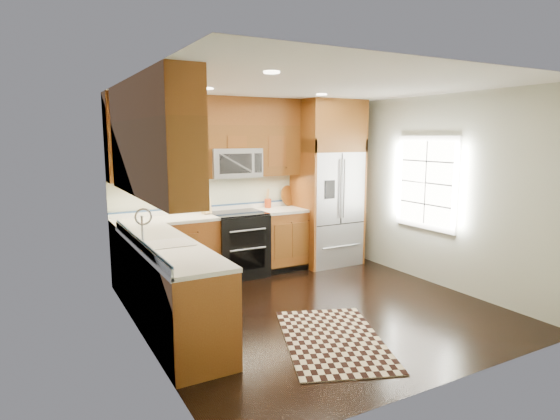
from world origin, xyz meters
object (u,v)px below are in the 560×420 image
rug (333,339)px  utensil_crock (268,201)px  knife_block (206,206)px  refrigerator (328,183)px  range (238,244)px

rug → utensil_crock: size_ratio=5.41×
rug → knife_block: (-0.36, 2.65, 1.05)m
refrigerator → utensil_crock: size_ratio=8.81×
utensil_crock → refrigerator: bearing=-16.0°
knife_block → rug: bearing=-82.3°
rug → utensil_crock: bearing=97.3°
refrigerator → rug: refrigerator is taller
knife_block → utensil_crock: size_ratio=0.96×
range → refrigerator: bearing=-1.4°
range → knife_block: size_ratio=3.35×
refrigerator → utensil_crock: (-0.94, 0.27, -0.26)m
rug → knife_block: bearing=119.1°
refrigerator → utensil_crock: bearing=164.0°
rug → utensil_crock: utensil_crock is taller
knife_block → utensil_crock: bearing=5.1°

